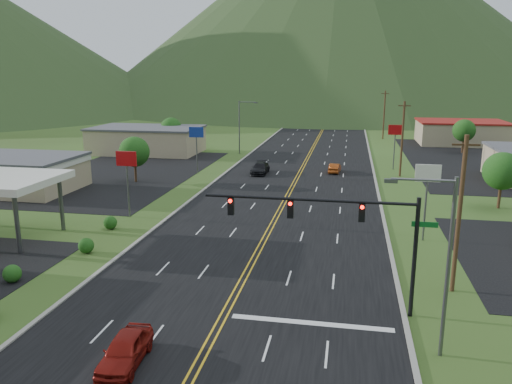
% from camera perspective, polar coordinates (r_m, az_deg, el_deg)
% --- Properties ---
extents(traffic_signal, '(13.10, 0.43, 7.00)m').
position_cam_1_polar(traffic_signal, '(28.58, 9.90, -3.52)').
color(traffic_signal, black).
rests_on(traffic_signal, ground).
extents(streetlight_east, '(3.28, 0.25, 9.00)m').
position_cam_1_polar(streetlight_east, '(25.23, 20.50, -6.86)').
color(streetlight_east, '#59595E').
rests_on(streetlight_east, ground).
extents(streetlight_west, '(3.28, 0.25, 9.00)m').
position_cam_1_polar(streetlight_west, '(85.77, -1.71, 7.83)').
color(streetlight_west, '#59595E').
rests_on(streetlight_west, ground).
extents(building_west_mid, '(14.40, 10.40, 4.10)m').
position_cam_1_polar(building_west_mid, '(65.28, -25.86, 2.12)').
color(building_west_mid, tan).
rests_on(building_west_mid, ground).
extents(building_west_far, '(18.40, 11.40, 4.50)m').
position_cam_1_polar(building_west_far, '(89.16, -12.34, 5.85)').
color(building_west_far, tan).
rests_on(building_west_far, ground).
extents(building_east_far, '(16.40, 12.40, 4.50)m').
position_cam_1_polar(building_east_far, '(106.15, 22.37, 6.33)').
color(building_east_far, tan).
rests_on(building_east_far, ground).
extents(pole_sign_west_a, '(2.00, 0.18, 6.40)m').
position_cam_1_polar(pole_sign_west_a, '(48.79, -14.56, 2.96)').
color(pole_sign_west_a, '#59595E').
rests_on(pole_sign_west_a, ground).
extents(pole_sign_west_b, '(2.00, 0.18, 6.40)m').
position_cam_1_polar(pole_sign_west_b, '(69.08, -6.83, 6.27)').
color(pole_sign_west_b, '#59595E').
rests_on(pole_sign_west_b, ground).
extents(pole_sign_east_a, '(2.00, 0.18, 6.40)m').
position_cam_1_polar(pole_sign_east_a, '(42.71, 19.01, 1.20)').
color(pole_sign_east_a, '#59595E').
rests_on(pole_sign_east_a, ground).
extents(pole_sign_east_b, '(2.00, 0.18, 6.40)m').
position_cam_1_polar(pole_sign_east_b, '(74.13, 15.63, 6.36)').
color(pole_sign_east_b, '#59595E').
rests_on(pole_sign_east_b, ground).
extents(tree_west_a, '(3.84, 3.84, 5.82)m').
position_cam_1_polar(tree_west_a, '(64.89, -13.74, 4.49)').
color(tree_west_a, '#382314').
rests_on(tree_west_a, ground).
extents(tree_west_b, '(3.84, 3.84, 5.82)m').
position_cam_1_polar(tree_west_b, '(91.56, -9.67, 7.19)').
color(tree_west_b, '#382314').
rests_on(tree_west_b, ground).
extents(tree_east_a, '(3.84, 3.84, 5.82)m').
position_cam_1_polar(tree_east_a, '(56.36, 26.33, 2.15)').
color(tree_east_a, '#382314').
rests_on(tree_east_a, ground).
extents(tree_east_b, '(3.84, 3.84, 5.82)m').
position_cam_1_polar(tree_east_b, '(93.89, 22.68, 6.50)').
color(tree_east_b, '#382314').
rests_on(tree_east_b, ground).
extents(utility_pole_a, '(1.60, 0.28, 10.00)m').
position_cam_1_polar(utility_pole_a, '(33.19, 22.22, -2.31)').
color(utility_pole_a, '#382314').
rests_on(utility_pole_a, ground).
extents(utility_pole_b, '(1.60, 0.28, 10.00)m').
position_cam_1_polar(utility_pole_b, '(69.22, 16.38, 5.90)').
color(utility_pole_b, '#382314').
rests_on(utility_pole_b, ground).
extents(utility_pole_c, '(1.60, 0.28, 10.00)m').
position_cam_1_polar(utility_pole_c, '(108.91, 14.43, 8.59)').
color(utility_pole_c, '#382314').
rests_on(utility_pole_c, ground).
extents(utility_pole_d, '(1.60, 0.28, 10.00)m').
position_cam_1_polar(utility_pole_d, '(148.76, 13.52, 9.83)').
color(utility_pole_d, '#382314').
rests_on(utility_pole_d, ground).
extents(mountain_n, '(220.00, 220.00, 85.00)m').
position_cam_1_polar(mountain_n, '(235.25, 9.60, 20.34)').
color(mountain_n, '#213618').
rests_on(mountain_n, ground).
extents(car_red_near, '(2.00, 4.37, 1.45)m').
position_cam_1_polar(car_red_near, '(25.61, -14.72, -17.14)').
color(car_red_near, maroon).
rests_on(car_red_near, ground).
extents(car_dark_mid, '(2.11, 5.16, 1.50)m').
position_cam_1_polar(car_dark_mid, '(68.75, 0.48, 2.70)').
color(car_dark_mid, black).
rests_on(car_dark_mid, ground).
extents(car_red_far, '(1.70, 4.04, 1.30)m').
position_cam_1_polar(car_red_far, '(70.35, 8.99, 2.70)').
color(car_red_far, '#8B370F').
rests_on(car_red_far, ground).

